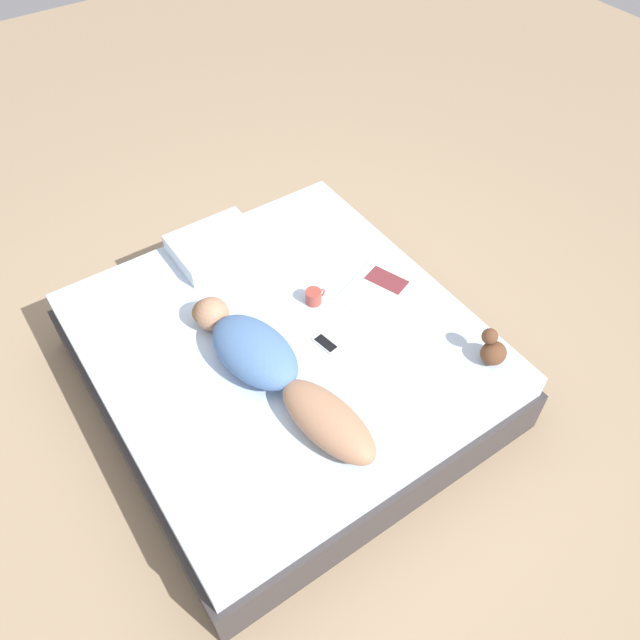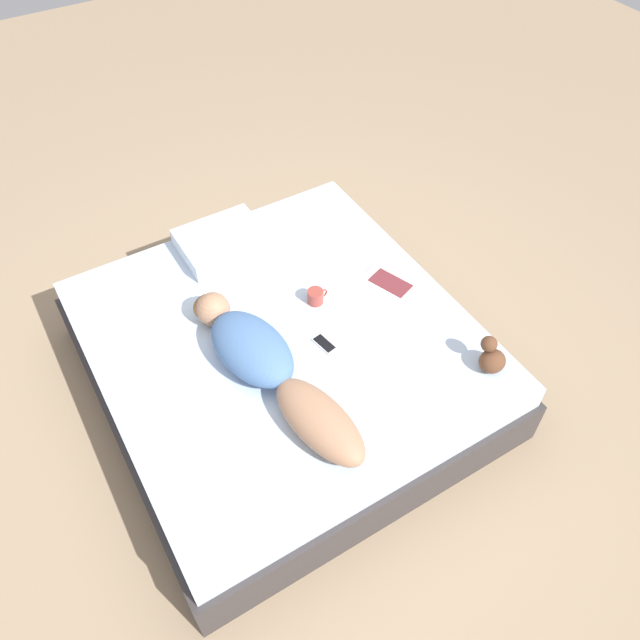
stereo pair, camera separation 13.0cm
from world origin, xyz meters
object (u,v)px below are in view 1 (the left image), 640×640
object	(u,v)px
coffee_mug	(314,296)
cell_phone	(326,344)
open_magazine	(378,291)
person	(271,368)

from	to	relation	value
coffee_mug	cell_phone	world-z (taller)	coffee_mug
open_magazine	coffee_mug	xyz separation A→B (m)	(-0.35, 0.14, 0.04)
person	open_magazine	distance (m)	0.85
open_magazine	coffee_mug	size ratio (longest dim) A/B	3.98
open_magazine	cell_phone	world-z (taller)	same
person	open_magazine	size ratio (longest dim) A/B	2.67
open_magazine	cell_phone	distance (m)	0.49
person	cell_phone	xyz separation A→B (m)	(0.35, 0.04, -0.09)
open_magazine	cell_phone	bearing A→B (deg)	177.61
cell_phone	open_magazine	bearing A→B (deg)	8.02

